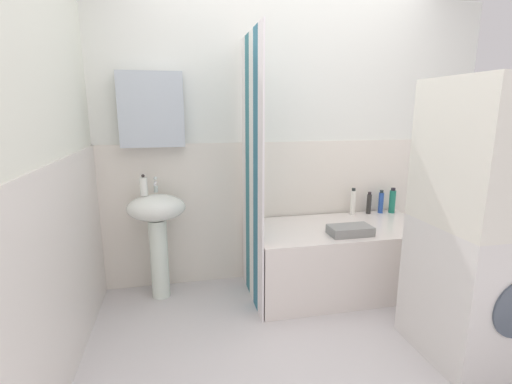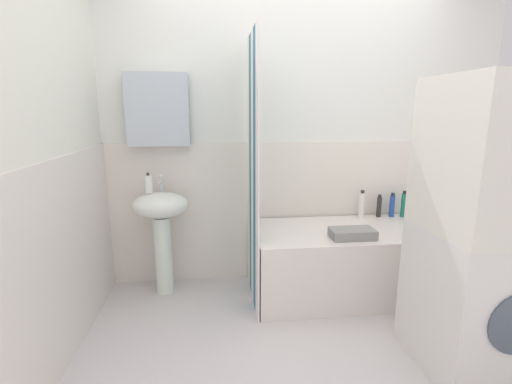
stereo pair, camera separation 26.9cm
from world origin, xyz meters
name	(u,v)px [view 1 (the left image)]	position (x,y,z in m)	size (l,w,h in m)	color
ground_plane	(342,362)	(0.00, 0.00, -0.02)	(4.80, 5.60, 0.04)	silver
wall_back_tiled	(277,149)	(-0.07, 1.26, 1.14)	(3.60, 0.18, 2.40)	white
wall_left_tiled	(53,176)	(-1.57, 0.34, 1.12)	(0.07, 1.81, 2.40)	silver
sink	(157,223)	(-1.08, 1.03, 0.61)	(0.44, 0.34, 0.84)	silver
faucet	(156,185)	(-1.08, 1.11, 0.90)	(0.03, 0.12, 0.12)	silver
soap_dispenser	(144,186)	(-1.17, 1.03, 0.91)	(0.06, 0.06, 0.16)	white
bathtub	(340,258)	(0.36, 0.85, 0.27)	(1.45, 0.74, 0.54)	silver
shower_curtain	(252,174)	(-0.37, 0.85, 1.00)	(0.01, 0.74, 2.00)	white
body_wash_bottle	(392,201)	(0.99, 1.13, 0.65)	(0.06, 0.06, 0.23)	#1E745C
shampoo_bottle	(381,202)	(0.89, 1.15, 0.64)	(0.04, 0.04, 0.21)	#274CA4
lotion_bottle	(369,203)	(0.77, 1.15, 0.64)	(0.04, 0.04, 0.20)	#2F2D2A
conditioner_bottle	(353,202)	(0.61, 1.14, 0.66)	(0.05, 0.05, 0.24)	white
towel_folded	(350,230)	(0.34, 0.65, 0.58)	(0.32, 0.18, 0.07)	gray
washer_dryer_stack	(482,224)	(0.79, -0.08, 0.82)	(0.60, 0.62, 1.64)	silver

